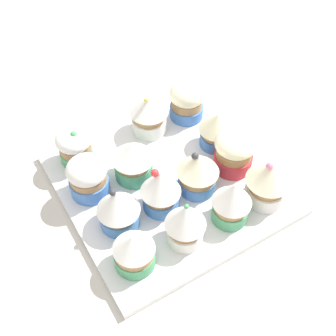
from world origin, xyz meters
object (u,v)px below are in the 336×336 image
Objects in this scene: baking_tray at (168,183)px; cupcake_3 at (217,129)px; cupcake_2 at (75,145)px; cupcake_10 at (268,181)px; cupcake_4 at (133,159)px; cupcake_9 at (118,208)px; cupcake_5 at (88,176)px; cupcake_7 at (198,171)px; cupcake_12 at (185,223)px; cupcake_1 at (149,113)px; cupcake_13 at (134,250)px; cupcake_6 at (234,151)px; cupcake_11 at (232,201)px; cupcake_0 at (187,100)px; cupcake_8 at (161,189)px.

cupcake_3 is at bearing -165.74° from baking_tray.
cupcake_10 reaches higher than cupcake_2.
cupcake_9 is (6.00, 6.92, -0.06)cm from cupcake_4.
cupcake_5 reaches higher than cupcake_3.
cupcake_9 is (10.06, 3.23, 4.28)cm from baking_tray.
cupcake_7 is at bearing 132.12° from cupcake_2.
cupcake_1 is at bearing -106.69° from cupcake_12.
cupcake_10 is 1.27× the size of cupcake_13.
baking_tray is 15.70cm from cupcake_10.
cupcake_6 is 22.78cm from cupcake_13.
cupcake_11 is at bearing 51.20° from cupcake_6.
cupcake_0 is 0.91× the size of cupcake_11.
baking_tray is 4.47× the size of cupcake_4.
cupcake_3 is at bearing 157.93° from cupcake_2.
cupcake_1 is 25.80cm from cupcake_13.
cupcake_5 is at bearing -61.70° from cupcake_12.
cupcake_13 is (1.14, 6.80, -0.40)cm from cupcake_9.
cupcake_10 is (-14.16, 6.77, 0.12)cm from cupcake_8.
cupcake_3 is 15.04cm from cupcake_11.
cupcake_6 is at bearing 145.66° from cupcake_2.
baking_tray is 6.81cm from cupcake_8.
cupcake_8 is at bearing 3.63° from cupcake_6.
cupcake_0 is 0.90× the size of cupcake_12.
cupcake_8 reaches higher than cupcake_11.
cupcake_12 is 7.81cm from cupcake_13.
cupcake_5 is at bearing -5.34° from cupcake_4.
cupcake_7 is at bearing 38.62° from cupcake_3.
cupcake_0 is 1.03× the size of cupcake_3.
cupcake_0 is 21.00cm from cupcake_2.
cupcake_7 is at bearing 131.29° from baking_tray.
cupcake_1 is 11.69cm from cupcake_3.
cupcake_5 is 0.89× the size of cupcake_12.
cupcake_5 is at bearing -4.07° from cupcake_3.
cupcake_4 is 7.29cm from cupcake_5.
cupcake_0 is 16.51cm from cupcake_7.
cupcake_0 is 22.76cm from cupcake_11.
cupcake_7 is (-7.13, 7.19, 0.21)cm from cupcake_4.
cupcake_7 is (7.46, 14.73, 0.39)cm from cupcake_0.
cupcake_4 is at bearing 129.47° from cupcake_2.
cupcake_12 reaches higher than cupcake_3.
cupcake_11 is (6.29, 7.82, 0.35)cm from cupcake_6.
cupcake_11 is 1.00× the size of cupcake_12.
baking_tray is 4.34× the size of cupcake_9.
cupcake_8 is (13.82, 0.88, 0.33)cm from cupcake_6.
cupcake_6 is at bearing 155.87° from cupcake_4.
cupcake_3 is 0.88× the size of cupcake_11.
cupcake_13 is (0.74, 21.49, -0.07)cm from cupcake_2.
cupcake_11 reaches higher than cupcake_2.
cupcake_11 is (-8.16, 14.29, 0.28)cm from cupcake_4.
cupcake_6 is (0.56, 5.57, 0.08)cm from cupcake_3.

